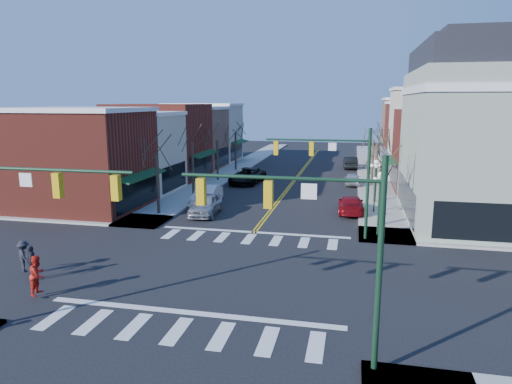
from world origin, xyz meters
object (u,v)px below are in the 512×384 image
Objects in this scene: lamppost_corner at (380,193)px; car_left_far at (247,176)px; victorian_corner at (497,132)px; pedestrian_dark_a at (32,262)px; pedestrian_dark_b at (24,256)px; car_left_near at (206,205)px; lamppost_midblock at (375,177)px; pedestrian_red_b at (38,275)px; car_left_mid at (207,195)px; car_right_mid at (352,179)px; car_right_far at (350,162)px; car_right_near at (351,204)px.

lamppost_corner is 22.06m from car_left_far.
victorian_corner reaches higher than lamppost_corner.
pedestrian_dark_b is (-0.93, 0.59, 0.01)m from pedestrian_dark_a.
lamppost_midblock is at bearing 10.28° from car_left_near.
pedestrian_dark_a is at bearing 36.37° from pedestrian_red_b.
pedestrian_red_b is 3.46m from pedestrian_dark_b.
car_left_mid is at bearing 179.02° from lamppost_midblock.
victorian_corner reaches higher than car_right_mid.
lamppost_midblock is at bearing 90.63° from car_right_far.
pedestrian_red_b is at bearing -128.50° from lamppost_midblock.
lamppost_corner reaches higher than car_left_mid.
car_right_far is at bearing 127.94° from pedestrian_dark_a.
lamppost_corner is at bearing -17.79° from car_left_near.
pedestrian_red_b reaches higher than car_left_far.
car_left_near is 19.26m from car_right_mid.
victorian_corner reaches higher than pedestrian_red_b.
car_left_mid is at bearing 103.46° from car_left_near.
car_left_far is (1.04, 10.96, 0.02)m from car_left_mid.
pedestrian_red_b is at bearing 62.02° from car_right_mid.
car_right_far is (-2.15, 31.69, -2.15)m from lamppost_corner.
car_left_mid is 27.63m from car_right_far.
victorian_corner is 3.60× the size of car_right_mid.
pedestrian_dark_b is (-16.32, -17.06, 0.28)m from car_right_near.
pedestrian_dark_b is (-18.12, -10.73, -1.98)m from lamppost_corner.
pedestrian_red_b is at bearing 174.64° from pedestrian_dark_b.
pedestrian_red_b is (-13.74, -32.03, 0.39)m from car_right_mid.
car_left_mid is at bearing 178.10° from victorian_corner.
pedestrian_dark_a reaches higher than car_left_mid.
pedestrian_red_b is at bearing -140.00° from lamppost_corner.
lamppost_corner is 0.90× the size of car_left_near.
car_left_near is at bearing -166.28° from lamppost_midblock.
car_right_mid is 2.39× the size of pedestrian_dark_b.
lamppost_corner is 6.95m from car_right_near.
car_right_far is at bearing 93.89° from lamppost_corner.
car_left_far is 1.24× the size of car_right_near.
car_right_far is (-2.15, 25.19, -2.15)m from lamppost_midblock.
victorian_corner is at bearing 35.86° from lamppost_corner.
car_left_mid is at bearing 60.27° from car_right_far.
car_left_mid is at bearing -66.77° from pedestrian_dark_b.
pedestrian_dark_a is 1.10m from pedestrian_dark_b.
lamppost_corner is 31.83m from car_right_far.
car_left_near is at bearing 12.99° from car_right_near.
pedestrian_dark_a is at bearing -91.78° from car_left_far.
car_left_near is (-13.00, 3.33, -2.15)m from lamppost_corner.
pedestrian_red_b is at bearing -102.25° from car_left_near.
victorian_corner is 2.95× the size of car_right_near.
pedestrian_dark_a is at bearing -102.15° from car_left_mid.
car_left_mid is (-14.04, 6.74, -2.14)m from lamppost_corner.
victorian_corner is 2.90× the size of car_right_far.
pedestrian_red_b is at bearing 52.64° from car_right_near.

